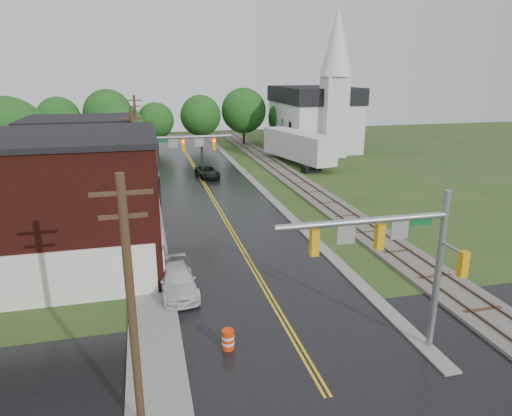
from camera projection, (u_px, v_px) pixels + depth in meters
name	position (u px, v px, depth m)	size (l,w,h in m)	color
ground	(328.00, 398.00, 17.10)	(160.00, 160.00, 0.00)	#2C451A
main_road	(211.00, 195.00, 44.98)	(10.00, 90.00, 0.02)	black
cross_road	(310.00, 366.00, 18.96)	(60.00, 9.00, 0.02)	black
curb_right	(252.00, 181.00, 50.86)	(0.80, 70.00, 0.12)	gray
sidewalk_left	(147.00, 214.00, 38.90)	(2.40, 50.00, 0.12)	gray
brick_building	(37.00, 205.00, 26.97)	(14.30, 10.30, 8.30)	#4A150F
yellow_house	(85.00, 178.00, 37.80)	(8.00, 7.00, 6.40)	tan
darkred_building	(106.00, 168.00, 46.69)	(7.00, 6.00, 4.40)	#3F0F0C
church	(316.00, 111.00, 69.95)	(10.40, 18.40, 20.00)	silver
railroad	(291.00, 177.00, 51.89)	(3.20, 80.00, 0.30)	#59544C
traffic_signal_near	(395.00, 247.00, 18.32)	(7.34, 0.30, 7.20)	gray
traffic_signal_far	(175.00, 152.00, 39.95)	(7.34, 0.43, 7.20)	gray
utility_pole_a	(131.00, 307.00, 14.17)	(1.80, 0.28, 9.00)	#382616
utility_pole_b	(135.00, 167.00, 34.61)	(1.80, 0.28, 9.00)	#382616
utility_pole_c	(137.00, 131.00, 55.06)	(1.80, 0.28, 9.00)	#382616
tree_left_b	(9.00, 141.00, 40.98)	(7.60, 7.60, 9.69)	black
tree_left_c	(70.00, 140.00, 49.68)	(6.00, 6.00, 7.65)	black
tree_left_e	(119.00, 129.00, 56.32)	(6.40, 6.40, 8.16)	black
suv_dark	(207.00, 172.00, 52.17)	(2.14, 4.65, 1.29)	black
pickup_white	(177.00, 281.00, 25.09)	(1.92, 4.73, 1.37)	silver
semi_trailer	(298.00, 146.00, 59.01)	(5.76, 13.82, 4.18)	black
construction_barrel	(228.00, 340.00, 19.97)	(0.53, 0.53, 0.95)	red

